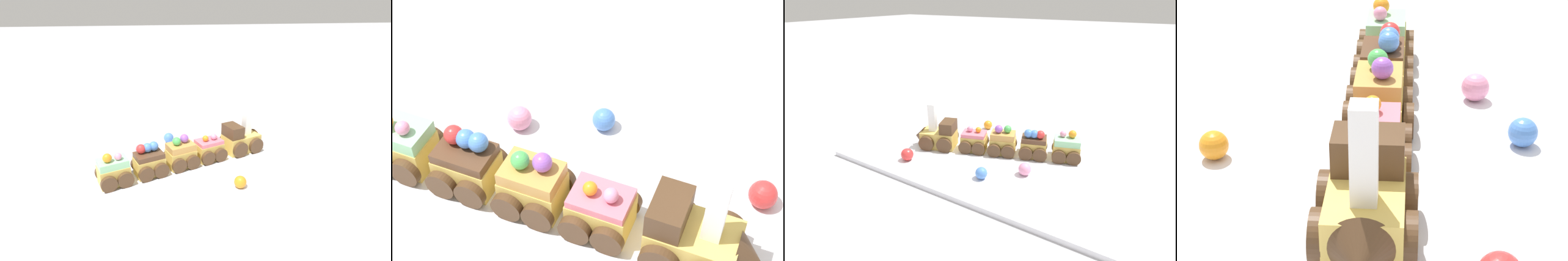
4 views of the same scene
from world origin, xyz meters
TOP-DOWN VIEW (x-y plane):
  - ground_plane at (0.00, 0.00)m, footprint 10.00×10.00m
  - display_board at (0.00, 0.00)m, footprint 0.72×0.38m
  - cake_train_locomotive at (0.15, 0.02)m, footprint 0.13×0.10m
  - cake_car_strawberry at (0.06, -0.01)m, footprint 0.09×0.08m
  - cake_car_caramel at (-0.02, -0.03)m, footprint 0.09×0.08m
  - cake_car_chocolate at (-0.09, -0.06)m, footprint 0.09×0.08m
  - cake_car_mint at (-0.17, -0.08)m, footprint 0.09×0.08m
  - gumball_red at (0.17, 0.13)m, footprint 0.03×0.03m
  - gumball_orange at (0.09, -0.15)m, footprint 0.03×0.03m
  - gumball_blue at (-0.03, 0.10)m, footprint 0.03×0.03m
  - gumball_pink at (-0.11, 0.04)m, footprint 0.03×0.03m

SIDE VIEW (x-z plane):
  - ground_plane at x=0.00m, z-range 0.00..0.00m
  - display_board at x=0.00m, z-range 0.00..0.01m
  - gumball_orange at x=0.09m, z-range 0.01..0.04m
  - gumball_blue at x=-0.03m, z-range 0.01..0.04m
  - gumball_pink at x=-0.11m, z-range 0.01..0.04m
  - gumball_red at x=0.17m, z-range 0.01..0.04m
  - cake_car_strawberry at x=0.06m, z-range 0.00..0.07m
  - cake_car_mint at x=-0.17m, z-range 0.00..0.08m
  - cake_car_caramel at x=-0.02m, z-range 0.00..0.08m
  - cake_car_chocolate at x=-0.09m, z-range 0.00..0.08m
  - cake_train_locomotive at x=0.15m, z-range -0.02..0.10m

